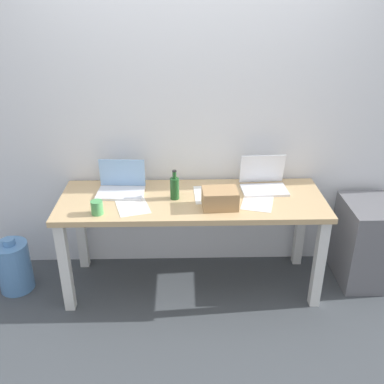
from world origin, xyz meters
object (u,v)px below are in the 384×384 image
at_px(coffee_mug, 97,208).
at_px(filing_cabinet, 367,242).
at_px(beer_bottle, 175,187).
at_px(cardboard_box, 220,198).
at_px(laptop_left, 121,186).
at_px(water_cooler_jug, 14,266).
at_px(laptop_right, 263,182).
at_px(desk, 192,211).
at_px(computer_mouse, 223,190).

xyz_separation_m(coffee_mug, filing_cabinet, (2.00, 0.26, -0.47)).
relative_size(beer_bottle, cardboard_box, 0.91).
distance_m(laptop_left, water_cooler_jug, 1.04).
xyz_separation_m(water_cooler_jug, filing_cabinet, (2.72, 0.07, 0.13)).
bearing_deg(water_cooler_jug, cardboard_box, -4.03).
bearing_deg(cardboard_box, laptop_right, 38.78).
bearing_deg(desk, laptop_right, 15.16).
bearing_deg(laptop_right, coffee_mug, -162.87).
distance_m(computer_mouse, water_cooler_jug, 1.70).
bearing_deg(laptop_right, beer_bottle, -167.94).
bearing_deg(filing_cabinet, beer_bottle, -178.38).
relative_size(laptop_left, laptop_right, 1.01).
distance_m(laptop_left, filing_cabinet, 1.94).
xyz_separation_m(beer_bottle, cardboard_box, (0.31, -0.14, -0.02)).
bearing_deg(cardboard_box, water_cooler_jug, 175.97).
bearing_deg(coffee_mug, filing_cabinet, 7.50).
bearing_deg(computer_mouse, filing_cabinet, 21.79).
xyz_separation_m(laptop_right, cardboard_box, (-0.35, -0.28, 0.01)).
xyz_separation_m(laptop_right, water_cooler_jug, (-1.90, -0.17, -0.61)).
bearing_deg(computer_mouse, desk, -133.57).
height_order(desk, computer_mouse, computer_mouse).
relative_size(desk, beer_bottle, 8.74).
xyz_separation_m(computer_mouse, coffee_mug, (-0.87, -0.31, 0.03)).
distance_m(laptop_right, coffee_mug, 1.23).
relative_size(computer_mouse, cardboard_box, 0.41).
height_order(beer_bottle, computer_mouse, beer_bottle).
height_order(cardboard_box, filing_cabinet, cardboard_box).
bearing_deg(laptop_left, computer_mouse, -1.63).
bearing_deg(beer_bottle, filing_cabinet, 1.62).
bearing_deg(cardboard_box, laptop_left, 160.48).
relative_size(laptop_left, beer_bottle, 1.60).
height_order(desk, laptop_left, laptop_left).
bearing_deg(water_cooler_jug, coffee_mug, -14.87).
height_order(desk, beer_bottle, beer_bottle).
bearing_deg(beer_bottle, water_cooler_jug, -178.63).
bearing_deg(water_cooler_jug, beer_bottle, 1.37).
height_order(coffee_mug, water_cooler_jug, coffee_mug).
bearing_deg(desk, filing_cabinet, 1.95).
bearing_deg(filing_cabinet, coffee_mug, -172.50).
bearing_deg(water_cooler_jug, computer_mouse, 4.32).
height_order(laptop_right, computer_mouse, laptop_right).
bearing_deg(beer_bottle, coffee_mug, -156.77).
bearing_deg(laptop_right, cardboard_box, -141.22).
height_order(desk, filing_cabinet, desk).
bearing_deg(laptop_right, desk, -164.84).
bearing_deg(laptop_right, water_cooler_jug, -174.86).
xyz_separation_m(beer_bottle, filing_cabinet, (1.48, 0.04, -0.51)).
xyz_separation_m(laptop_left, filing_cabinet, (1.88, -0.07, -0.47)).
height_order(laptop_left, filing_cabinet, laptop_left).
height_order(beer_bottle, coffee_mug, beer_bottle).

